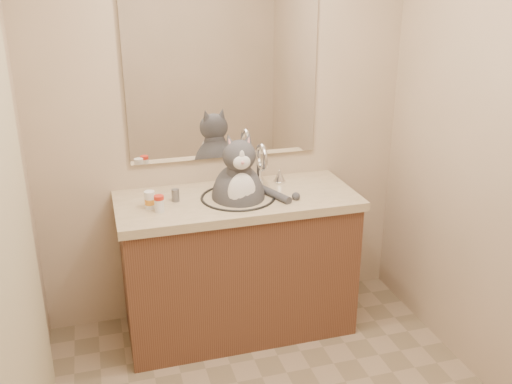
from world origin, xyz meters
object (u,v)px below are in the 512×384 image
at_px(cat, 239,193).
at_px(pill_bottle_orange, 150,200).
at_px(pill_bottle_redcap, 159,204).
at_px(grey_canister, 175,195).

distance_m(cat, pill_bottle_orange, 0.49).
bearing_deg(pill_bottle_orange, pill_bottle_redcap, -56.96).
xyz_separation_m(cat, pill_bottle_redcap, (-0.45, -0.07, 0.02)).
distance_m(pill_bottle_redcap, grey_canister, 0.16).
relative_size(cat, grey_canister, 8.52).
bearing_deg(cat, pill_bottle_redcap, -166.81).
bearing_deg(grey_canister, pill_bottle_redcap, -129.56).
bearing_deg(cat, grey_canister, 175.29).
distance_m(cat, pill_bottle_redcap, 0.45).
bearing_deg(pill_bottle_orange, cat, 1.02).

